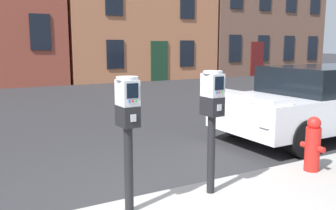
# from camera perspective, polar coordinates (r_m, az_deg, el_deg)

# --- Properties ---
(parking_meter_near_kerb) EXTENTS (0.23, 0.26, 1.39)m
(parking_meter_near_kerb) POSITION_cam_1_polar(r_m,az_deg,el_deg) (3.58, -6.35, -2.40)
(parking_meter_near_kerb) COLOR black
(parking_meter_near_kerb) RESTS_ON sidewalk_slab
(parking_meter_twin_adjacent) EXTENTS (0.23, 0.26, 1.41)m
(parking_meter_twin_adjacent) POSITION_cam_1_polar(r_m,az_deg,el_deg) (4.07, 6.97, -0.78)
(parking_meter_twin_adjacent) COLOR black
(parking_meter_twin_adjacent) RESTS_ON sidewalk_slab
(parked_car_white_suv) EXTENTS (4.45, 1.89, 1.42)m
(parked_car_white_suv) POSITION_cam_1_polar(r_m,az_deg,el_deg) (7.97, 23.20, 0.77)
(parked_car_white_suv) COLOR silver
(parked_car_white_suv) RESTS_ON ground_plane
(fire_hydrant) EXTENTS (0.20, 0.36, 0.75)m
(fire_hydrant) POSITION_cam_1_polar(r_m,az_deg,el_deg) (5.28, 21.87, -5.78)
(fire_hydrant) COLOR red
(fire_hydrant) RESTS_ON sidewalk_slab
(townhouse_grey_stucco) EXTENTS (9.00, 6.22, 9.28)m
(townhouse_grey_stucco) POSITION_cam_1_polar(r_m,az_deg,el_deg) (26.82, 12.22, 15.09)
(townhouse_grey_stucco) COLOR brown
(townhouse_grey_stucco) RESTS_ON ground_plane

